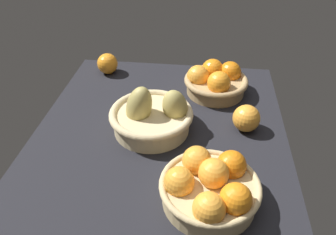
# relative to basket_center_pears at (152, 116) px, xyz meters

# --- Properties ---
(market_tray) EXTENTS (0.84, 0.72, 0.03)m
(market_tray) POSITION_rel_basket_center_pears_xyz_m (-0.01, -0.02, -0.06)
(market_tray) COLOR black
(market_tray) RESTS_ON ground
(basket_center_pears) EXTENTS (0.24, 0.24, 0.15)m
(basket_center_pears) POSITION_rel_basket_center_pears_xyz_m (0.00, 0.00, 0.00)
(basket_center_pears) COLOR #D3BC8C
(basket_center_pears) RESTS_ON market_tray
(basket_near_right) EXTENTS (0.21, 0.21, 0.10)m
(basket_near_right) POSITION_rel_basket_center_pears_xyz_m (0.23, -0.18, -0.00)
(basket_near_right) COLOR tan
(basket_near_right) RESTS_ON market_tray
(basket_near_left) EXTENTS (0.23, 0.23, 0.11)m
(basket_near_left) POSITION_rel_basket_center_pears_xyz_m (-0.24, -0.17, -0.00)
(basket_near_left) COLOR tan
(basket_near_left) RESTS_ON market_tray
(loose_orange_front_gap) EXTENTS (0.07, 0.07, 0.07)m
(loose_orange_front_gap) POSITION_rel_basket_center_pears_xyz_m (0.31, 0.22, -0.01)
(loose_orange_front_gap) COLOR orange
(loose_orange_front_gap) RESTS_ON market_tray
(loose_orange_back_gap) EXTENTS (0.08, 0.08, 0.08)m
(loose_orange_back_gap) POSITION_rel_basket_center_pears_xyz_m (0.03, -0.27, -0.01)
(loose_orange_back_gap) COLOR #F49E33
(loose_orange_back_gap) RESTS_ON market_tray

